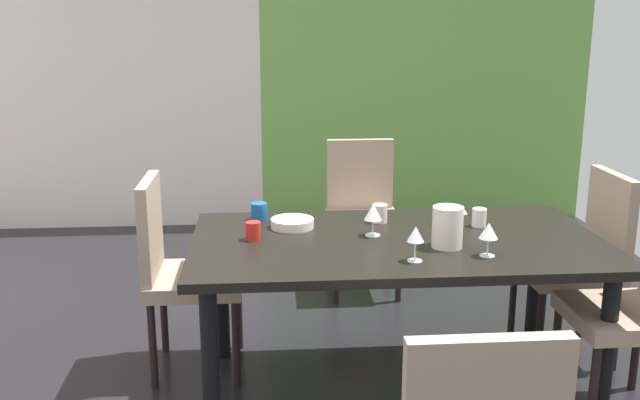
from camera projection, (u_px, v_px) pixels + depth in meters
back_panel_interior at (94, 51)px, 5.57m from camera, size 2.58×0.10×2.83m
garden_window_panel at (427, 50)px, 5.77m from camera, size 2.70×0.10×2.83m
dining_table at (397, 255)px, 3.15m from camera, size 1.80×0.98×0.73m
chair_left_far at (178, 265)px, 3.37m from camera, size 0.45×0.44×0.95m
chair_head_far at (362, 207)px, 4.43m from camera, size 0.44×0.45×0.93m
chair_right_far at (583, 255)px, 3.52m from camera, size 0.44×0.44×0.94m
wine_glass_near_window at (373, 213)px, 3.14m from camera, size 0.08×0.08×0.15m
wine_glass_rear at (416, 236)px, 2.81m from camera, size 0.07×0.07×0.14m
wine_glass_left at (489, 232)px, 2.87m from camera, size 0.08×0.08×0.14m
serving_bowl_west at (292, 223)px, 3.29m from camera, size 0.20×0.20×0.04m
cup_front at (253, 231)px, 3.10m from camera, size 0.07×0.07×0.08m
cup_center at (259, 211)px, 3.41m from camera, size 0.08×0.08×0.08m
cup_near_shelf at (479, 217)px, 3.30m from camera, size 0.07×0.07×0.08m
cup_east at (380, 213)px, 3.37m from camera, size 0.07×0.07×0.09m
pitcher_corner at (448, 227)px, 2.99m from camera, size 0.15×0.13×0.18m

